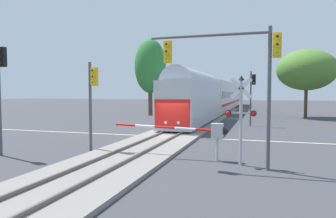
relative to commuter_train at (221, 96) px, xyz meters
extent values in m
plane|color=#3D3D42|center=(0.00, -29.90, -2.73)|extent=(220.00, 220.00, 0.00)
cube|color=beige|center=(0.00, -29.90, -2.73)|extent=(44.00, 0.20, 0.01)
cube|color=gray|center=(0.00, -29.90, -2.64)|extent=(4.40, 80.00, 0.18)
cube|color=#56514C|center=(-0.72, -29.90, -2.48)|extent=(0.10, 80.00, 0.14)
cube|color=#56514C|center=(0.71, -29.90, -2.48)|extent=(0.10, 80.00, 0.14)
cube|color=#B2B7C1|center=(0.00, -21.01, -0.46)|extent=(3.00, 16.74, 3.90)
cube|color=red|center=(0.00, -29.39, -1.04)|extent=(2.76, 0.08, 2.15)
cylinder|color=#B2B7C1|center=(0.00, -21.01, 1.37)|extent=(2.76, 15.06, 2.76)
sphere|color=#F4F2CC|center=(-0.50, -29.40, -1.73)|extent=(0.24, 0.24, 0.24)
sphere|color=#F4F2CC|center=(0.50, -29.40, -1.73)|extent=(0.24, 0.24, 0.24)
cube|color=silver|center=(0.00, -0.73, -0.11)|extent=(3.00, 22.01, 4.60)
cube|color=black|center=(1.51, -0.73, 0.19)|extent=(0.04, 19.81, 0.90)
cube|color=red|center=(1.52, -0.73, -1.26)|extent=(0.04, 20.25, 0.36)
cube|color=silver|center=(0.00, 22.18, -0.11)|extent=(3.00, 22.01, 4.60)
cube|color=black|center=(1.51, 22.18, 0.19)|extent=(0.04, 19.81, 0.90)
cube|color=red|center=(1.52, 22.18, -1.26)|extent=(0.04, 20.25, 0.36)
cylinder|color=#B7B7BC|center=(4.41, -36.76, -2.18)|extent=(0.14, 0.14, 1.10)
cube|color=#B7B7BC|center=(4.41, -36.76, -1.28)|extent=(0.56, 0.40, 0.70)
sphere|color=black|center=(4.76, -36.76, -1.28)|extent=(0.36, 0.36, 0.36)
cylinder|color=red|center=(3.88, -36.76, -1.26)|extent=(1.07, 0.12, 0.15)
cylinder|color=white|center=(2.81, -36.76, -1.23)|extent=(1.07, 0.12, 0.15)
cylinder|color=red|center=(1.75, -36.76, -1.20)|extent=(1.07, 0.12, 0.15)
cylinder|color=white|center=(0.69, -36.76, -1.17)|extent=(1.07, 0.12, 0.15)
cylinder|color=red|center=(-0.38, -36.76, -1.14)|extent=(1.07, 0.12, 0.15)
sphere|color=red|center=(-0.91, -36.76, -1.13)|extent=(0.14, 0.14, 0.14)
cylinder|color=#B2B2B7|center=(5.55, -37.37, -0.82)|extent=(0.14, 0.14, 3.83)
cube|color=white|center=(5.55, -37.39, 0.75)|extent=(0.98, 0.05, 0.98)
cube|color=white|center=(5.55, -37.39, 0.75)|extent=(0.98, 0.05, 0.98)
cube|color=#B2B2B7|center=(5.55, -37.37, -0.36)|extent=(1.10, 0.08, 0.08)
cylinder|color=black|center=(5.00, -37.47, -0.36)|extent=(0.26, 0.18, 0.26)
cylinder|color=black|center=(6.10, -37.47, -0.36)|extent=(0.26, 0.18, 0.26)
sphere|color=red|center=(5.00, -37.57, -0.36)|extent=(0.20, 0.20, 0.20)
sphere|color=red|center=(6.10, -37.57, -0.36)|extent=(0.20, 0.20, 0.20)
cone|color=black|center=(5.55, -37.37, 1.22)|extent=(0.28, 0.28, 0.22)
cylinder|color=#4C4C51|center=(5.44, -20.76, -0.07)|extent=(0.16, 0.16, 5.32)
cube|color=black|center=(5.72, -20.76, 1.79)|extent=(0.34, 0.26, 1.00)
sphere|color=#262626|center=(5.72, -20.91, 2.11)|extent=(0.20, 0.20, 0.20)
cylinder|color=black|center=(5.72, -20.94, 2.11)|extent=(0.24, 0.10, 0.24)
sphere|color=#262626|center=(5.72, -20.91, 1.79)|extent=(0.20, 0.20, 0.20)
cylinder|color=black|center=(5.72, -20.94, 1.79)|extent=(0.24, 0.10, 0.24)
sphere|color=green|center=(5.72, -20.91, 1.47)|extent=(0.20, 0.20, 0.20)
cylinder|color=black|center=(5.72, -20.94, 1.47)|extent=(0.24, 0.10, 0.24)
cube|color=black|center=(-6.27, -38.88, 2.37)|extent=(0.34, 0.26, 1.00)
sphere|color=#262626|center=(-6.27, -39.03, 2.69)|extent=(0.20, 0.20, 0.20)
sphere|color=#262626|center=(-6.27, -39.03, 2.37)|extent=(0.20, 0.20, 0.20)
sphere|color=green|center=(-6.27, -39.03, 2.05)|extent=(0.20, 0.20, 0.20)
cylinder|color=black|center=(-6.27, -39.06, 2.05)|extent=(0.24, 0.10, 0.24)
cylinder|color=#4C4C51|center=(-2.63, -36.55, -0.26)|extent=(0.16, 0.16, 4.95)
cube|color=gold|center=(-2.35, -36.55, 1.42)|extent=(0.34, 0.26, 1.00)
sphere|color=#262626|center=(-2.35, -36.70, 1.74)|extent=(0.20, 0.20, 0.20)
cylinder|color=gold|center=(-2.35, -36.73, 1.74)|extent=(0.24, 0.10, 0.24)
sphere|color=#262626|center=(-2.35, -36.70, 1.42)|extent=(0.20, 0.20, 0.20)
cylinder|color=gold|center=(-2.35, -36.73, 1.42)|extent=(0.24, 0.10, 0.24)
sphere|color=green|center=(-2.35, -36.70, 1.10)|extent=(0.20, 0.20, 0.20)
cylinder|color=gold|center=(-2.35, -36.73, 1.10)|extent=(0.24, 0.10, 0.24)
cylinder|color=#4C4C51|center=(6.72, -37.98, 0.29)|extent=(0.16, 0.16, 6.03)
cube|color=gold|center=(7.00, -37.98, 2.51)|extent=(0.34, 0.26, 1.00)
sphere|color=#262626|center=(7.00, -38.13, 2.83)|extent=(0.20, 0.20, 0.20)
cylinder|color=gold|center=(7.00, -38.16, 2.83)|extent=(0.24, 0.10, 0.24)
sphere|color=#262626|center=(7.00, -38.13, 2.51)|extent=(0.20, 0.20, 0.20)
cylinder|color=gold|center=(7.00, -38.16, 2.51)|extent=(0.24, 0.10, 0.24)
sphere|color=green|center=(7.00, -38.13, 2.19)|extent=(0.20, 0.20, 0.20)
cylinder|color=gold|center=(7.00, -38.16, 2.19)|extent=(0.24, 0.10, 0.24)
cylinder|color=#4C4C51|center=(4.11, -37.98, 3.06)|extent=(5.21, 0.12, 0.12)
cube|color=gold|center=(2.29, -37.98, 2.41)|extent=(0.34, 0.26, 1.00)
sphere|color=#262626|center=(2.29, -38.13, 2.73)|extent=(0.20, 0.20, 0.20)
cylinder|color=gold|center=(2.29, -38.16, 2.73)|extent=(0.24, 0.10, 0.24)
sphere|color=#262626|center=(2.29, -38.13, 2.41)|extent=(0.20, 0.20, 0.20)
cylinder|color=gold|center=(2.29, -38.16, 2.41)|extent=(0.24, 0.10, 0.24)
sphere|color=green|center=(2.29, -38.13, 2.09)|extent=(0.20, 0.20, 0.20)
cylinder|color=gold|center=(2.29, -38.16, 2.09)|extent=(0.24, 0.10, 0.24)
cylinder|color=#4C3828|center=(-8.66, -10.72, -0.66)|extent=(0.60, 0.60, 4.13)
ellipsoid|color=#2D7533|center=(-8.66, -10.72, 4.28)|extent=(4.43, 4.43, 7.66)
cylinder|color=#4C3828|center=(11.94, -8.72, -0.63)|extent=(0.41, 0.41, 4.20)
ellipsoid|color=#4C7A2D|center=(11.94, -8.72, 3.43)|extent=(7.40, 7.40, 5.23)
camera|label=1|loc=(6.39, -51.36, 0.57)|focal=32.52mm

